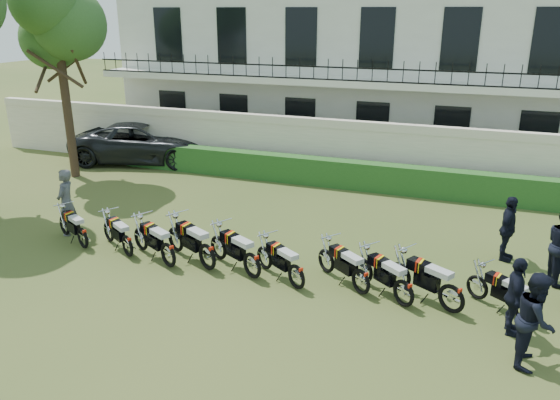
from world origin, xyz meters
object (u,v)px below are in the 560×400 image
Objects in this scene: suv at (145,143)px; inspector at (66,202)px; motorcycle_8 at (452,292)px; officer_1 at (535,319)px; tree_west_near at (56,16)px; motorcycle_4 at (252,259)px; motorcycle_0 at (82,233)px; motorcycle_1 at (127,241)px; motorcycle_6 at (361,276)px; motorcycle_5 at (297,271)px; motorcycle_2 at (168,249)px; motorcycle_7 at (404,287)px; motorcycle_9 at (527,305)px; officer_2 at (515,297)px; officer_5 at (508,229)px; motorcycle_3 at (207,251)px.

inspector is at bearing -176.97° from suv.
officer_1 reaches higher than motorcycle_8.
inspector is (2.38, -7.55, 0.13)m from suv.
motorcycle_4 is (9.72, -5.54, -5.38)m from tree_west_near.
motorcycle_8 reaches higher than motorcycle_0.
motorcycle_6 is at bearing -57.43° from motorcycle_1.
motorcycle_5 is at bearing 83.31° from officer_1.
tree_west_near is 4.35× the size of motorcycle_2.
motorcycle_8 is at bearing -58.75° from motorcycle_1.
motorcycle_2 is at bearing 88.91° from officer_1.
motorcycle_0 is 8.51m from motorcycle_7.
motorcycle_8 is at bearing 130.49° from motorcycle_9.
officer_5 reaches higher than officer_2.
motorcycle_5 is 5.64m from officer_5.
officer_5 is at bearing 11.00° from officer_1.
motorcycle_2 is 1.01× the size of officer_1.
suv is (-8.39, 8.33, 0.32)m from motorcycle_4.
motorcycle_1 is 9.73m from officer_5.
officer_5 reaches higher than motorcycle_3.
officer_2 is (-0.29, -0.48, 0.38)m from motorcycle_9.
motorcycle_8 is at bearing 71.61° from inspector.
tree_west_near is at bearing 73.32° from officer_1.
motorcycle_4 is at bearing 120.06° from motorcycle_8.
motorcycle_8 reaches higher than motorcycle_7.
motorcycle_1 is 0.88× the size of motorcycle_4.
motorcycle_6 is at bearing 115.95° from motorcycle_8.
suv is (-10.98, 8.20, 0.36)m from motorcycle_6.
motorcycle_0 is 1.03× the size of motorcycle_1.
motorcycle_8 is (6.74, 0.15, 0.00)m from motorcycle_2.
motorcycle_3 is 2.37m from motorcycle_5.
motorcycle_3 reaches higher than motorcycle_4.
suv is 7.92m from inspector.
motorcycle_5 is at bearing 128.90° from motorcycle_9.
motorcycle_1 is at bearing -63.67° from motorcycle_0.
motorcycle_6 is (6.10, 0.12, 0.01)m from motorcycle_1.
motorcycle_6 is 1.97m from motorcycle_8.
motorcycle_4 reaches higher than motorcycle_5.
tree_west_near reaches higher than suv.
motorcycle_4 is at bearing -29.68° from tree_west_near.
motorcycle_3 is at bearing -32.89° from tree_west_near.
motorcycle_4 is 0.31× the size of suv.
motorcycle_3 reaches higher than motorcycle_1.
inspector is at bearing 122.31° from motorcycle_7.
motorcycle_8 is at bearing 55.33° from officer_1.
motorcycle_4 is 1.06× the size of officer_5.
motorcycle_1 is 6.10m from motorcycle_6.
motorcycle_5 is at bearing -61.91° from motorcycle_2.
motorcycle_5 is at bearing 128.65° from motorcycle_7.
officer_2 is (-0.29, 0.93, -0.08)m from officer_1.
motorcycle_9 is at bearing -55.43° from motorcycle_8.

